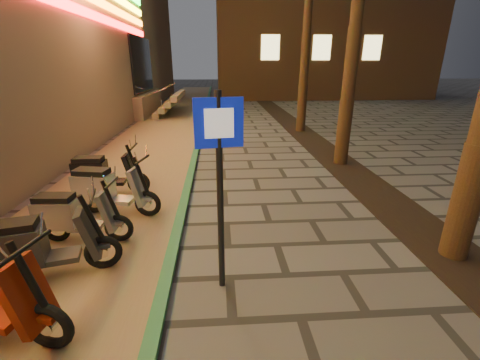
{
  "coord_description": "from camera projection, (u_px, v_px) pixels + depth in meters",
  "views": [
    {
      "loc": [
        -0.12,
        -2.19,
        2.92
      ],
      "look_at": [
        0.2,
        2.48,
        1.2
      ],
      "focal_mm": 24.0,
      "sensor_mm": 36.0,
      "label": 1
    }
  ],
  "objects": [
    {
      "name": "parking_strip",
      "position": [
        154.0,
        144.0,
        12.26
      ],
      "size": [
        3.4,
        60.0,
        0.01
      ],
      "primitive_type": "cube",
      "color": "#8C7251",
      "rests_on": "ground"
    },
    {
      "name": "green_curb",
      "position": [
        198.0,
        142.0,
        12.35
      ],
      "size": [
        0.18,
        60.0,
        0.1
      ],
      "primitive_type": "cube",
      "color": "#296F42",
      "rests_on": "ground"
    },
    {
      "name": "planting_strip",
      "position": [
        369.0,
        187.0,
        7.98
      ],
      "size": [
        1.2,
        40.0,
        0.02
      ],
      "primitive_type": "cube",
      "color": "black",
      "rests_on": "ground"
    },
    {
      "name": "pedestrian_sign",
      "position": [
        220.0,
        169.0,
        3.89
      ],
      "size": [
        0.58,
        0.12,
        2.63
      ],
      "rotation": [
        0.0,
        0.0,
        0.16
      ],
      "color": "black",
      "rests_on": "ground"
    },
    {
      "name": "scooter_6",
      "position": [
        37.0,
        246.0,
        4.43
      ],
      "size": [
        1.72,
        0.83,
        1.22
      ],
      "rotation": [
        0.0,
        0.0,
        0.24
      ],
      "color": "black",
      "rests_on": "ground"
    },
    {
      "name": "scooter_7",
      "position": [
        72.0,
        216.0,
        5.41
      ],
      "size": [
        1.6,
        0.56,
        1.13
      ],
      "rotation": [
        0.0,
        0.0,
        -0.06
      ],
      "color": "black",
      "rests_on": "ground"
    },
    {
      "name": "scooter_8",
      "position": [
        107.0,
        189.0,
        6.4
      ],
      "size": [
        1.76,
        0.79,
        1.24
      ],
      "rotation": [
        0.0,
        0.0,
        -0.2
      ],
      "color": "black",
      "rests_on": "ground"
    },
    {
      "name": "scooter_9",
      "position": [
        102.0,
        173.0,
        7.38
      ],
      "size": [
        1.68,
        0.59,
        1.19
      ],
      "rotation": [
        0.0,
        0.0,
        -0.0
      ],
      "color": "black",
      "rests_on": "ground"
    }
  ]
}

